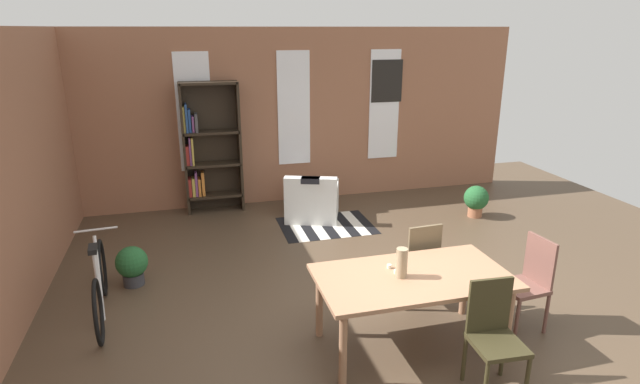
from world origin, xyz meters
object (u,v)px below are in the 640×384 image
object	(u,v)px
dining_chair_near_right	(494,333)
potted_plant_corner	(476,199)
vase_on_table	(402,263)
dining_chair_head_right	(528,280)
dining_chair_far_right	(418,260)
bicycle_second	(100,286)
dining_table	(413,283)
bookshelf_tall	(208,148)
potted_plant_by_shelf	(132,264)
armchair_white	(312,201)

from	to	relation	value
dining_chair_near_right	potted_plant_corner	xyz separation A→B (m)	(2.08, 3.65, -0.23)
vase_on_table	dining_chair_head_right	size ratio (longest dim) A/B	0.29
vase_on_table	dining_chair_near_right	bearing A→B (deg)	-53.59
dining_chair_far_right	dining_chair_near_right	xyz separation A→B (m)	(0.00, -1.42, 0.00)
dining_chair_near_right	bicycle_second	xyz separation A→B (m)	(-3.30, 2.06, -0.19)
bicycle_second	potted_plant_corner	distance (m)	5.61
dining_table	bookshelf_tall	size ratio (longest dim) A/B	0.84
dining_table	dining_chair_far_right	world-z (taller)	dining_chair_far_right
vase_on_table	potted_plant_by_shelf	bearing A→B (deg)	142.20
dining_table	potted_plant_by_shelf	world-z (taller)	dining_table
dining_chair_head_right	dining_chair_far_right	world-z (taller)	same
dining_table	dining_chair_far_right	distance (m)	0.83
vase_on_table	armchair_white	distance (m)	3.60
vase_on_table	potted_plant_corner	bearing A→B (deg)	48.45
potted_plant_by_shelf	bookshelf_tall	bearing A→B (deg)	66.35
dining_table	potted_plant_by_shelf	size ratio (longest dim) A/B	3.71
dining_chair_near_right	potted_plant_by_shelf	world-z (taller)	dining_chair_near_right
vase_on_table	dining_chair_far_right	size ratio (longest dim) A/B	0.29
dining_chair_far_right	armchair_white	xyz separation A→B (m)	(-0.46, 2.84, -0.23)
armchair_white	dining_chair_near_right	bearing A→B (deg)	-83.85
dining_table	potted_plant_corner	world-z (taller)	dining_table
dining_chair_far_right	bookshelf_tall	size ratio (longest dim) A/B	0.45
armchair_white	vase_on_table	bearing A→B (deg)	-91.03
dining_chair_head_right	vase_on_table	bearing A→B (deg)	-179.71
dining_chair_far_right	potted_plant_by_shelf	xyz separation A→B (m)	(-3.04, 1.24, -0.25)
armchair_white	potted_plant_corner	size ratio (longest dim) A/B	2.00
vase_on_table	dining_chair_head_right	world-z (taller)	vase_on_table
armchair_white	dining_chair_head_right	bearing A→B (deg)	-69.65
dining_chair_far_right	potted_plant_by_shelf	distance (m)	3.29
dining_chair_near_right	bookshelf_tall	bearing A→B (deg)	111.44
potted_plant_by_shelf	potted_plant_corner	size ratio (longest dim) A/B	0.94
dining_chair_far_right	armchair_white	bearing A→B (deg)	99.16
dining_chair_head_right	potted_plant_corner	xyz separation A→B (m)	(1.23, 2.93, -0.23)
dining_chair_head_right	bookshelf_tall	size ratio (longest dim) A/B	0.45
bookshelf_tall	potted_plant_corner	size ratio (longest dim) A/B	4.13
dining_chair_head_right	dining_chair_far_right	distance (m)	1.11
dining_chair_far_right	bookshelf_tall	xyz separation A→B (m)	(-1.99, 3.64, 0.54)
vase_on_table	dining_chair_near_right	distance (m)	0.95
potted_plant_by_shelf	potted_plant_corner	distance (m)	5.21
dining_table	dining_chair_far_right	bearing A→B (deg)	60.35
bicycle_second	armchair_white	bearing A→B (deg)	37.75
dining_table	dining_chair_near_right	world-z (taller)	dining_chair_near_right
dining_chair_near_right	armchair_white	size ratio (longest dim) A/B	0.93
dining_table	potted_plant_corner	distance (m)	3.87
dining_table	potted_plant_corner	size ratio (longest dim) A/B	3.48
dining_table	vase_on_table	xyz separation A→B (m)	(-0.12, -0.00, 0.22)
dining_chair_far_right	dining_chair_near_right	world-z (taller)	same
dining_chair_head_right	bicycle_second	xyz separation A→B (m)	(-4.15, 1.35, -0.19)
dining_chair_near_right	dining_chair_far_right	bearing A→B (deg)	90.01
dining_chair_near_right	bookshelf_tall	xyz separation A→B (m)	(-1.99, 5.06, 0.54)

